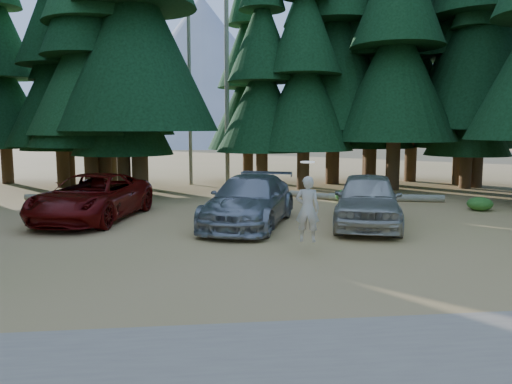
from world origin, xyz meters
TOP-DOWN VIEW (x-y plane):
  - ground at (0.00, 0.00)m, footprint 160.00×160.00m
  - gravel_strip at (0.00, -6.50)m, footprint 26.00×3.50m
  - forest_belt_north at (0.00, 15.00)m, footprint 36.00×7.00m
  - snag_front at (0.80, 14.50)m, footprint 0.24×0.24m
  - snag_back at (-1.20, 16.00)m, footprint 0.20×0.20m
  - mountain_peak at (-2.59, 88.23)m, footprint 48.00×50.00m
  - red_pickup at (-4.40, 5.12)m, footprint 3.93×6.19m
  - silver_minivan_center at (0.91, 3.55)m, footprint 4.04×6.00m
  - silver_minivan_right at (4.71, 3.00)m, footprint 3.56×5.49m
  - frisbee_player at (2.01, -0.27)m, footprint 0.71×0.57m
  - log_left at (-6.58, 10.15)m, footprint 3.74×0.91m
  - log_mid at (4.75, 9.30)m, footprint 2.57×2.54m
  - log_right at (7.38, 8.34)m, footprint 4.86×1.51m
  - shrub_far_left at (-3.96, 8.73)m, footprint 0.75×0.75m
  - shrub_left at (-3.87, 8.88)m, footprint 0.80×0.80m
  - shrub_center_left at (-4.25, 6.20)m, footprint 1.05×1.05m
  - shrub_center_right at (1.58, 7.71)m, footprint 0.85×0.85m
  - shrub_right at (5.60, 8.08)m, footprint 1.08×1.08m
  - shrub_far_right at (6.63, 9.45)m, footprint 1.27×1.27m
  - shrub_edge_east at (10.08, 5.50)m, footprint 0.96×0.96m

SIDE VIEW (x-z plane):
  - ground at x=0.00m, z-range 0.00..0.00m
  - forest_belt_north at x=0.00m, z-range -11.00..11.00m
  - gravel_strip at x=0.00m, z-range 0.00..0.01m
  - log_left at x=-6.58m, z-range 0.00..0.27m
  - log_mid at x=4.75m, z-range 0.00..0.27m
  - log_right at x=7.38m, z-range 0.00..0.32m
  - shrub_far_left at x=-3.96m, z-range 0.00..0.41m
  - shrub_left at x=-3.87m, z-range 0.00..0.44m
  - shrub_center_right at x=1.58m, z-range 0.00..0.47m
  - shrub_edge_east at x=10.08m, z-range 0.00..0.53m
  - shrub_center_left at x=-4.25m, z-range 0.00..0.58m
  - shrub_right at x=5.60m, z-range 0.00..0.59m
  - shrub_far_right at x=6.63m, z-range 0.00..0.70m
  - red_pickup at x=-4.40m, z-range 0.00..1.59m
  - silver_minivan_center at x=0.91m, z-range 0.00..1.62m
  - silver_minivan_right at x=4.71m, z-range 0.00..1.74m
  - frisbee_player at x=2.01m, z-range 0.12..2.16m
  - snag_back at x=-1.20m, z-range 0.00..10.00m
  - snag_front at x=0.80m, z-range 0.00..12.00m
  - mountain_peak at x=-2.59m, z-range -1.29..26.71m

